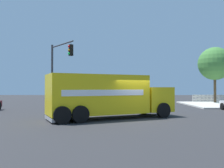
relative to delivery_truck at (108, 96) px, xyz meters
name	(u,v)px	position (x,y,z in m)	size (l,w,h in m)	color
ground_plane	(136,119)	(-1.82, 0.15, -1.49)	(100.00, 100.00, 0.00)	#2B2B2D
delivery_truck	(108,96)	(0.00, 0.00, 0.00)	(8.63, 5.91, 2.84)	yellow
traffic_light_primary	(58,66)	(4.82, -6.26, 2.55)	(2.73, 3.37, 6.15)	#38383D
picket_fence_run	(214,98)	(-13.77, -16.56, -0.87)	(5.86, 0.05, 0.95)	silver
shade_tree_near	(215,64)	(-13.22, -15.00, 3.59)	(4.20, 4.20, 7.05)	brown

